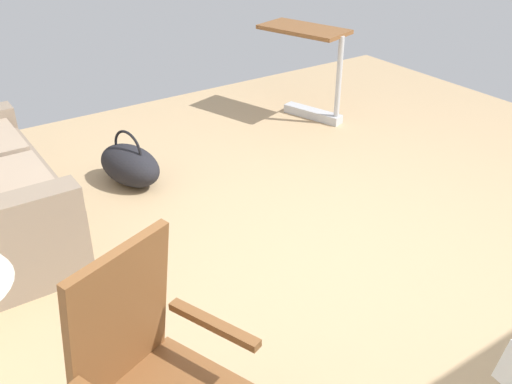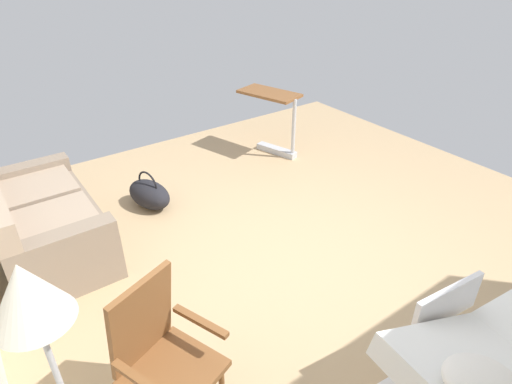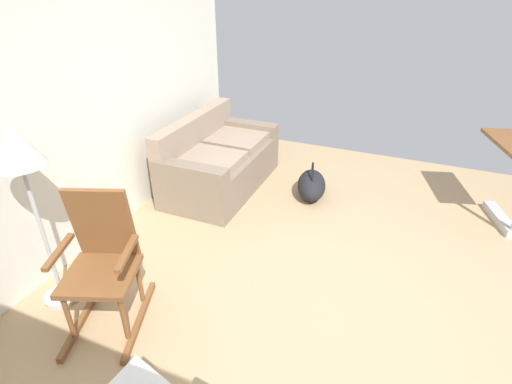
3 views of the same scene
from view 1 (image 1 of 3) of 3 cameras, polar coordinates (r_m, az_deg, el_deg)
ground_plane at (r=3.59m, az=9.46°, el=-6.50°), size 6.42×6.42×0.00m
overbed_table at (r=5.46m, az=5.39°, el=12.72°), size 0.88×0.62×0.84m
duffel_bag at (r=4.40m, az=-12.40°, el=2.65°), size 0.63×0.46×0.43m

